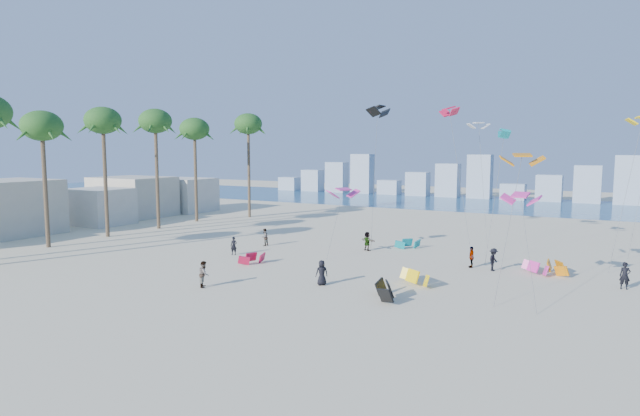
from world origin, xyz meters
The scene contains 10 objects.
ground centered at (0.00, 0.00, 0.00)m, with size 220.00×220.00×0.00m, color beige.
ocean centered at (0.00, 72.00, 0.01)m, with size 220.00×220.00×0.00m, color navy.
kitesurfer_near centered at (-5.09, 14.76, 0.80)m, with size 0.59×0.39×1.61m, color black.
kitesurfer_mid centered at (0.16, 4.92, 0.89)m, with size 0.87×0.68×1.79m, color gray.
kitesurfers_far centered at (9.20, 18.72, 0.87)m, with size 31.09×14.12×1.83m.
grounded_kites centered at (12.36, 15.66, 0.45)m, with size 24.64×20.05×1.01m.
flying_kites centered at (13.88, 24.30, 11.04)m, with size 27.87×26.13×18.09m.
palm_row centered at (-22.26, 16.16, 11.93)m, with size 8.80×44.80×14.26m.
beachfront_buildings centered at (-33.69, 20.82, 2.67)m, with size 11.50×43.00×6.00m.
distant_skyline centered at (-1.19, 82.00, 3.09)m, with size 85.00×3.00×8.40m.
Camera 1 is at (24.23, -22.01, 9.28)m, focal length 29.75 mm.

